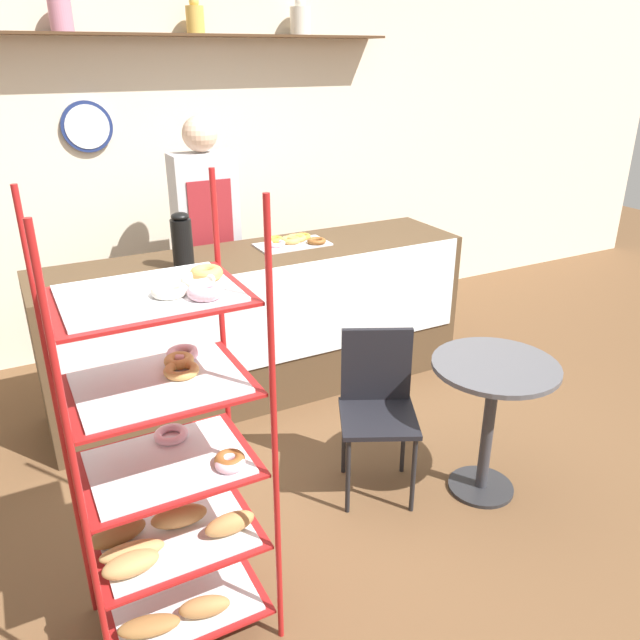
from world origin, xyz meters
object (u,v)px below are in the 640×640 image
Objects in this scene: pastry_rack at (169,473)px; person_worker at (207,235)px; cafe_chair at (377,396)px; coffee_carafe at (182,242)px; cafe_table at (492,398)px; donut_tray_counter at (293,241)px.

person_worker is at bearing 67.85° from pastry_rack.
cafe_chair is 1.42m from coffee_carafe.
cafe_table is at bearing -52.54° from coffee_carafe.
cafe_table is (0.75, -2.07, -0.42)m from person_worker.
person_worker reaches higher than cafe_table.
donut_tray_counter is (0.14, 1.26, 0.47)m from cafe_chair.
cafe_chair is 1.81× the size of donut_tray_counter.
donut_tray_counter is (0.42, -0.48, 0.02)m from person_worker.
coffee_carafe is at bearing -118.72° from person_worker.
pastry_rack is 2.36m from person_worker.
coffee_carafe is at bearing 70.78° from pastry_rack.
cafe_table is 1.90m from coffee_carafe.
donut_tray_counter is at bearing 101.60° from cafe_table.
pastry_rack is 2.06× the size of cafe_chair.
cafe_chair is at bearing -60.23° from coffee_carafe.
cafe_table is 0.57m from cafe_chair.
cafe_table is (1.63, 0.10, -0.19)m from pastry_rack.
pastry_rack is 5.29× the size of coffee_carafe.
person_worker is 2.24m from cafe_table.
coffee_carafe is (-0.63, 1.11, 0.62)m from cafe_chair.
pastry_rack is 1.67m from coffee_carafe.
person_worker is at bearing 61.28° from coffee_carafe.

